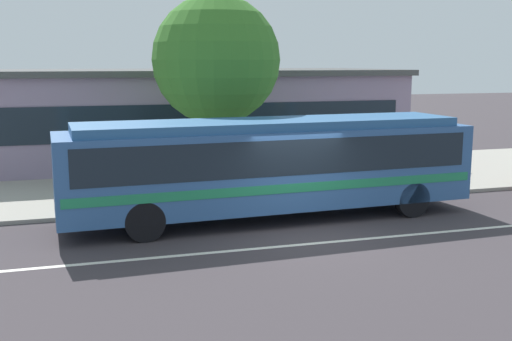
% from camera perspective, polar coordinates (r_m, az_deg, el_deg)
% --- Properties ---
extents(ground_plane, '(120.00, 120.00, 0.00)m').
position_cam_1_polar(ground_plane, '(15.91, 4.51, -5.91)').
color(ground_plane, '#3B3539').
extents(sidewalk_slab, '(60.00, 8.00, 0.12)m').
position_cam_1_polar(sidewalk_slab, '(22.53, -2.07, -0.99)').
color(sidewalk_slab, '#9B968B').
rests_on(sidewalk_slab, ground_plane).
extents(lane_stripe_center, '(56.00, 0.16, 0.01)m').
position_cam_1_polar(lane_stripe_center, '(15.20, 5.61, -6.68)').
color(lane_stripe_center, silver).
rests_on(lane_stripe_center, ground_plane).
extents(transit_bus, '(11.54, 2.91, 2.79)m').
position_cam_1_polar(transit_bus, '(17.11, 1.37, 0.82)').
color(transit_bus, '#315A92').
rests_on(transit_bus, ground_plane).
extents(pedestrian_waiting_near_sign, '(0.47, 0.47, 1.65)m').
position_cam_1_polar(pedestrian_waiting_near_sign, '(20.81, 11.43, 0.75)').
color(pedestrian_waiting_near_sign, navy).
rests_on(pedestrian_waiting_near_sign, sidewalk_slab).
extents(pedestrian_walking_along_curb, '(0.48, 0.48, 1.67)m').
position_cam_1_polar(pedestrian_walking_along_curb, '(21.17, 6.22, 1.10)').
color(pedestrian_walking_along_curb, '#27394B').
rests_on(pedestrian_walking_along_curb, sidewalk_slab).
extents(bus_stop_sign, '(0.12, 0.44, 2.51)m').
position_cam_1_polar(bus_stop_sign, '(20.70, 12.04, 2.50)').
color(bus_stop_sign, gray).
rests_on(bus_stop_sign, sidewalk_slab).
extents(street_tree_near_stop, '(4.27, 4.27, 6.42)m').
position_cam_1_polar(street_tree_near_stop, '(20.87, -3.70, 10.12)').
color(street_tree_near_stop, brown).
rests_on(street_tree_near_stop, sidewalk_slab).
extents(station_building, '(18.92, 8.10, 4.01)m').
position_cam_1_polar(station_building, '(27.82, -6.95, 5.11)').
color(station_building, gray).
rests_on(station_building, ground_plane).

